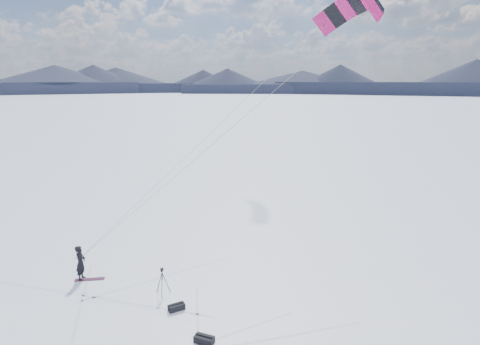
# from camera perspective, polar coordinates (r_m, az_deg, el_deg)

# --- Properties ---
(ground) EXTENTS (1800.00, 1800.00, 0.00)m
(ground) POSITION_cam_1_polar(r_m,az_deg,el_deg) (21.12, -16.66, -16.74)
(ground) COLOR white
(horizon_hills) EXTENTS (704.00, 704.00, 10.04)m
(horizon_hills) POSITION_cam_1_polar(r_m,az_deg,el_deg) (19.37, -17.50, -5.42)
(horizon_hills) COLOR #1D2137
(horizon_hills) RESTS_ON ground
(snow_tracks) EXTENTS (14.76, 10.25, 0.01)m
(snow_tracks) POSITION_cam_1_polar(r_m,az_deg,el_deg) (21.09, -18.74, -16.92)
(snow_tracks) COLOR silver
(snow_tracks) RESTS_ON ground
(snowkiter) EXTENTS (0.55, 0.75, 1.88)m
(snowkiter) POSITION_cam_1_polar(r_m,az_deg,el_deg) (23.50, -21.53, -13.92)
(snowkiter) COLOR black
(snowkiter) RESTS_ON ground
(snowboard) EXTENTS (1.53, 0.66, 0.04)m
(snowboard) POSITION_cam_1_polar(r_m,az_deg,el_deg) (23.29, -20.59, -14.03)
(snowboard) COLOR #5E163B
(snowboard) RESTS_ON ground
(tripod) EXTENTS (0.71, 0.67, 1.40)m
(tripod) POSITION_cam_1_polar(r_m,az_deg,el_deg) (20.51, -11.00, -14.47)
(tripod) COLOR black
(tripod) RESTS_ON ground
(gear_bag_a) EXTENTS (0.81, 0.72, 0.33)m
(gear_bag_a) POSITION_cam_1_polar(r_m,az_deg,el_deg) (19.57, -9.02, -18.38)
(gear_bag_a) COLOR black
(gear_bag_a) RESTS_ON ground
(gear_bag_b) EXTENTS (0.86, 0.58, 0.36)m
(gear_bag_b) POSITION_cam_1_polar(r_m,az_deg,el_deg) (17.44, -5.11, -22.57)
(gear_bag_b) COLOR black
(gear_bag_b) RESTS_ON ground
(power_kite) EXTENTS (15.28, 7.20, 13.70)m
(power_kite) POSITION_cam_1_polar(r_m,az_deg,el_deg) (22.96, 15.85, 21.54)
(power_kite) COLOR #D3186D
(power_kite) RESTS_ON ground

